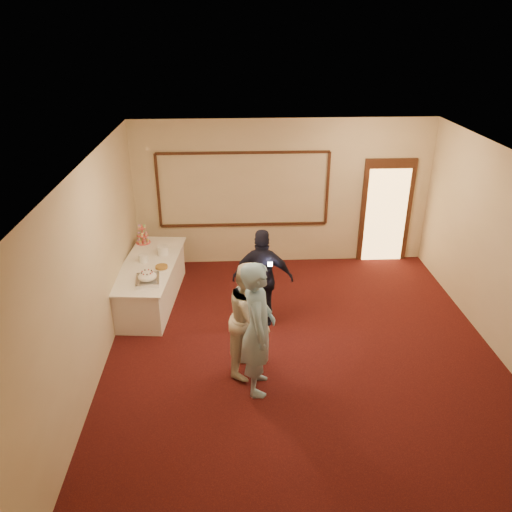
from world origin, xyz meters
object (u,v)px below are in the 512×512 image
(man, at_px, (258,329))
(woman, at_px, (251,318))
(plate_stack_a, at_px, (143,258))
(guest, at_px, (263,278))
(pavlova_tray, at_px, (148,278))
(plate_stack_b, at_px, (163,250))
(cupcake_stand, at_px, (143,236))
(tart, at_px, (162,267))
(buffet_table, at_px, (151,282))

(man, xyz_separation_m, woman, (-0.07, 0.45, -0.12))
(plate_stack_a, xyz_separation_m, guest, (2.08, -0.90, 0.01))
(pavlova_tray, xyz_separation_m, plate_stack_b, (0.13, 1.06, 0.00))
(cupcake_stand, bearing_deg, tart, -66.80)
(plate_stack_b, height_order, tart, plate_stack_b)
(plate_stack_b, bearing_deg, pavlova_tray, -96.96)
(tart, bearing_deg, plate_stack_b, 93.66)
(pavlova_tray, xyz_separation_m, man, (1.72, -1.76, 0.12))
(buffet_table, distance_m, guest, 2.19)
(cupcake_stand, xyz_separation_m, woman, (1.97, -2.94, -0.06))
(plate_stack_a, bearing_deg, woman, -48.85)
(man, bearing_deg, cupcake_stand, 33.56)
(woman, bearing_deg, cupcake_stand, 55.29)
(buffet_table, bearing_deg, tart, -41.76)
(tart, bearing_deg, plate_stack_a, 140.51)
(plate_stack_b, xyz_separation_m, guest, (1.76, -1.18, -0.00))
(tart, bearing_deg, man, -55.43)
(pavlova_tray, relative_size, guest, 0.32)
(plate_stack_a, distance_m, man, 3.19)
(tart, height_order, woman, woman)
(pavlova_tray, relative_size, tart, 2.15)
(buffet_table, height_order, plate_stack_b, plate_stack_b)
(cupcake_stand, bearing_deg, plate_stack_a, -81.21)
(cupcake_stand, height_order, woman, woman)
(tart, distance_m, man, 2.74)
(cupcake_stand, relative_size, plate_stack_a, 2.46)
(man, bearing_deg, buffet_table, 38.57)
(guest, bearing_deg, woman, 84.91)
(pavlova_tray, distance_m, man, 2.46)
(plate_stack_a, xyz_separation_m, plate_stack_b, (0.32, 0.28, 0.02))
(cupcake_stand, bearing_deg, guest, -38.24)
(pavlova_tray, height_order, woman, woman)
(pavlova_tray, bearing_deg, plate_stack_a, 103.58)
(plate_stack_b, bearing_deg, tart, -86.34)
(tart, relative_size, woman, 0.15)
(plate_stack_a, xyz_separation_m, man, (1.91, -2.55, 0.13))
(cupcake_stand, relative_size, man, 0.21)
(buffet_table, relative_size, plate_stack_a, 14.70)
(pavlova_tray, distance_m, tart, 0.52)
(buffet_table, height_order, plate_stack_a, plate_stack_a)
(pavlova_tray, height_order, plate_stack_a, pavlova_tray)
(buffet_table, distance_m, woman, 2.71)
(man, distance_m, woman, 0.47)
(tart, xyz_separation_m, man, (1.55, -2.25, 0.18))
(cupcake_stand, relative_size, plate_stack_b, 1.98)
(cupcake_stand, xyz_separation_m, plate_stack_b, (0.45, -0.57, -0.06))
(plate_stack_b, bearing_deg, man, -60.63)
(woman, bearing_deg, buffet_table, 61.97)
(plate_stack_a, xyz_separation_m, tart, (0.36, -0.29, -0.05))
(buffet_table, height_order, tart, tart)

